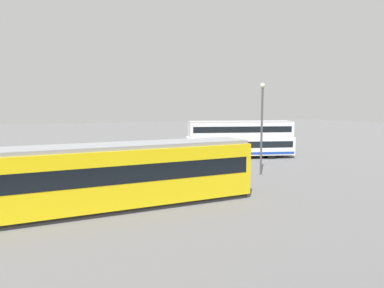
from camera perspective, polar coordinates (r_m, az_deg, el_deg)
ground_plane at (r=31.66m, az=0.32°, el=-3.18°), size 160.00×160.00×0.00m
double_decker_bus at (r=34.75m, az=8.16°, el=0.86°), size 11.20×4.70×3.79m
tram_yellow at (r=17.85m, az=-14.04°, el=-5.27°), size 15.95×4.24×3.38m
pedestrian_near_railing at (r=27.74m, az=-3.56°, el=-2.44°), size 0.34×0.36×1.77m
pedestrian_railing at (r=24.56m, az=-7.97°, el=-4.36°), size 6.38×0.82×1.08m
info_sign at (r=23.63m, az=-18.49°, el=-3.01°), size 1.14×0.15×2.26m
street_lamp at (r=26.20m, az=11.83°, el=3.70°), size 0.36×0.36×7.06m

